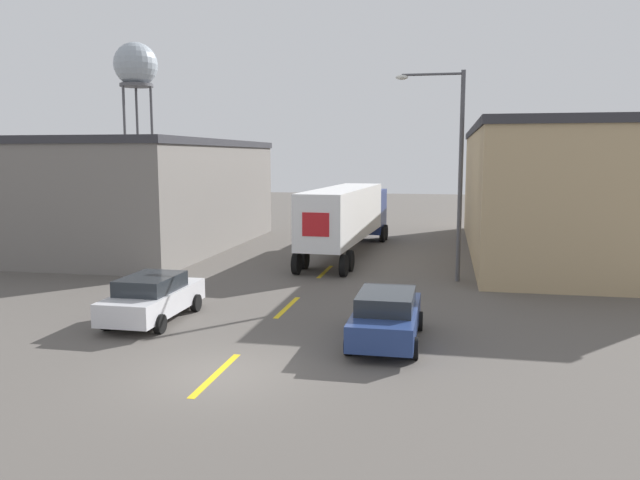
% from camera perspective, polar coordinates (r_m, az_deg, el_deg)
% --- Properties ---
extents(ground_plane, '(160.00, 160.00, 0.00)m').
position_cam_1_polar(ground_plane, '(16.84, -9.36, -11.93)').
color(ground_plane, '#56514C').
extents(road_centerline, '(0.20, 18.17, 0.01)m').
position_cam_1_polar(road_centerline, '(23.54, -3.00, -6.15)').
color(road_centerline, gold).
rests_on(road_centerline, ground_plane).
extents(warehouse_left, '(13.82, 18.79, 6.61)m').
position_cam_1_polar(warehouse_left, '(40.95, -17.40, 4.08)').
color(warehouse_left, slate).
rests_on(warehouse_left, ground_plane).
extents(warehouse_right, '(9.61, 23.78, 7.31)m').
position_cam_1_polar(warehouse_right, '(38.73, 20.65, 4.28)').
color(warehouse_right, tan).
rests_on(warehouse_right, ground_plane).
extents(semi_truck, '(3.29, 15.21, 3.89)m').
position_cam_1_polar(semi_truck, '(35.78, 2.63, 2.45)').
color(semi_truck, navy).
rests_on(semi_truck, ground_plane).
extents(parked_car_left_near, '(2.08, 4.74, 1.59)m').
position_cam_1_polar(parked_car_left_near, '(22.23, -15.03, -5.07)').
color(parked_car_left_near, silver).
rests_on(parked_car_left_near, ground_plane).
extents(parked_car_right_near, '(2.08, 4.74, 1.59)m').
position_cam_1_polar(parked_car_right_near, '(19.12, 6.09, -6.92)').
color(parked_car_right_near, navy).
rests_on(parked_car_right_near, ground_plane).
extents(water_tower, '(4.51, 4.51, 17.33)m').
position_cam_1_polar(water_tower, '(69.83, -16.49, 14.86)').
color(water_tower, '#47474C').
rests_on(water_tower, ground_plane).
extents(street_lamp, '(3.05, 0.32, 9.34)m').
position_cam_1_polar(street_lamp, '(28.48, 12.09, 7.03)').
color(street_lamp, '#4C4C51').
rests_on(street_lamp, ground_plane).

